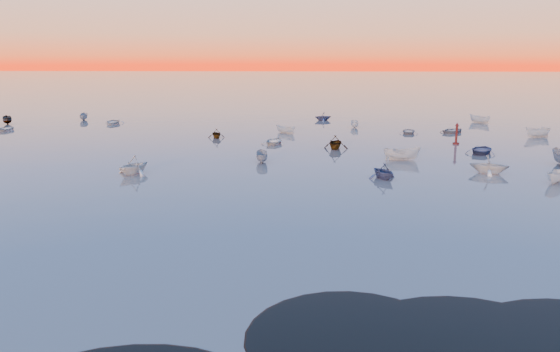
{
  "coord_description": "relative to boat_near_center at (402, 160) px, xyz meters",
  "views": [
    {
      "loc": [
        5.32,
        -19.42,
        11.33
      ],
      "look_at": [
        2.79,
        28.0,
        0.87
      ],
      "focal_mm": 35.0,
      "sensor_mm": 36.0,
      "label": 1
    }
  ],
  "objects": [
    {
      "name": "channel_marker",
      "position": [
        8.98,
        11.65,
        1.16
      ],
      "size": [
        0.83,
        0.83,
        2.94
      ],
      "color": "#43100E",
      "rests_on": "ground"
    },
    {
      "name": "boat_near_right",
      "position": [
        -3.3,
        -9.66,
        0.0
      ],
      "size": [
        3.67,
        2.87,
        1.17
      ],
      "primitive_type": "imported",
      "rotation": [
        0.0,
        0.0,
        3.62
      ],
      "color": "#364168",
      "rests_on": "ground"
    },
    {
      "name": "ground",
      "position": [
        -15.7,
        58.95,
        0.0
      ],
      "size": [
        600.0,
        600.0,
        0.0
      ],
      "primitive_type": "plane",
      "color": "#71655E",
      "rests_on": "ground"
    },
    {
      "name": "moored_fleet",
      "position": [
        -15.7,
        11.95,
        0.0
      ],
      "size": [
        124.0,
        58.0,
        1.2
      ],
      "primitive_type": null,
      "color": "silver",
      "rests_on": "ground"
    },
    {
      "name": "boat_near_center",
      "position": [
        0.0,
        0.0,
        0.0
      ],
      "size": [
        1.82,
        4.13,
        1.42
      ],
      "primitive_type": "imported",
      "rotation": [
        0.0,
        0.0,
        1.55
      ],
      "color": "silver",
      "rests_on": "ground"
    }
  ]
}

